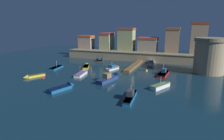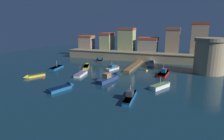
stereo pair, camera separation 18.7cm
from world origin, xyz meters
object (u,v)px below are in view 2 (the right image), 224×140
at_px(moored_boat_12, 64,87).
at_px(quay_lamp_0, 109,44).
at_px(mooring_buoy_0, 146,71).
at_px(moored_boat_8, 151,62).
at_px(moored_boat_0, 100,59).
at_px(moored_boat_1, 131,95).
at_px(quay_lamp_1, 157,45).
at_px(moored_boat_3, 163,85).
at_px(moored_boat_5, 59,67).
at_px(moored_boat_11, 87,66).
at_px(moored_boat_4, 110,78).
at_px(fortress_tower, 210,56).
at_px(moored_boat_7, 82,73).
at_px(moored_boat_9, 33,76).
at_px(moored_boat_2, 114,68).
at_px(mooring_buoy_1, 43,79).
at_px(moored_boat_6, 164,72).

bearing_deg(moored_boat_12, quay_lamp_0, 24.85).
bearing_deg(mooring_buoy_0, moored_boat_8, 92.99).
height_order(moored_boat_0, moored_boat_1, moored_boat_1).
bearing_deg(quay_lamp_1, moored_boat_0, -168.06).
distance_m(moored_boat_3, moored_boat_5, 29.21).
relative_size(quay_lamp_1, moored_boat_11, 0.60).
bearing_deg(moored_boat_4, fortress_tower, -41.71).
relative_size(moored_boat_1, moored_boat_3, 1.31).
relative_size(quay_lamp_1, moored_boat_3, 0.65).
height_order(quay_lamp_1, moored_boat_7, quay_lamp_1).
height_order(moored_boat_11, mooring_buoy_0, moored_boat_11).
bearing_deg(fortress_tower, moored_boat_11, -172.10).
distance_m(moored_boat_1, moored_boat_12, 12.41).
relative_size(moored_boat_8, moored_boat_12, 1.16).
distance_m(fortress_tower, moored_boat_12, 34.01).
relative_size(moored_boat_0, moored_boat_4, 0.89).
relative_size(moored_boat_4, moored_boat_11, 1.23).
height_order(fortress_tower, moored_boat_12, fortress_tower).
bearing_deg(fortress_tower, moored_boat_12, -138.49).
xyz_separation_m(moored_boat_8, moored_boat_9, (-21.76, -24.81, -0.20)).
relative_size(moored_boat_4, moored_boat_5, 1.14).
bearing_deg(moored_boat_9, mooring_buoy_0, 148.62).
distance_m(quay_lamp_0, moored_boat_5, 19.75).
bearing_deg(moored_boat_2, moored_boat_3, -110.40).
height_order(quay_lamp_1, mooring_buoy_1, quay_lamp_1).
relative_size(moored_boat_3, moored_boat_12, 0.99).
xyz_separation_m(moored_boat_0, moored_boat_1, (18.25, -28.67, 0.13)).
distance_m(moored_boat_2, moored_boat_9, 19.66).
height_order(moored_boat_1, moored_boat_5, moored_boat_1).
height_order(moored_boat_9, moored_boat_11, moored_boat_11).
relative_size(quay_lamp_0, moored_boat_1, 0.43).
distance_m(quay_lamp_0, moored_boat_4, 26.52).
height_order(moored_boat_1, moored_boat_3, moored_boat_1).
relative_size(moored_boat_1, moored_boat_12, 1.29).
distance_m(moored_boat_0, mooring_buoy_1, 24.45).
bearing_deg(moored_boat_11, fortress_tower, -105.06).
bearing_deg(quay_lamp_0, fortress_tower, -18.68).
bearing_deg(quay_lamp_0, moored_boat_8, -11.94).
bearing_deg(moored_boat_8, moored_boat_7, 140.03).
height_order(moored_boat_2, moored_boat_6, moored_boat_6).
height_order(moored_boat_2, moored_boat_9, moored_boat_2).
relative_size(fortress_tower, moored_boat_7, 1.33).
relative_size(moored_boat_0, moored_boat_6, 0.90).
bearing_deg(mooring_buoy_1, quay_lamp_0, 81.64).
xyz_separation_m(moored_boat_0, moored_boat_9, (-5.33, -24.27, -0.09)).
xyz_separation_m(moored_boat_2, moored_boat_3, (13.59, -10.83, -0.01)).
bearing_deg(moored_boat_5, moored_boat_9, 176.20).
height_order(moored_boat_2, moored_boat_3, moored_boat_2).
xyz_separation_m(moored_boat_1, mooring_buoy_0, (-1.29, 19.17, -0.49)).
distance_m(quay_lamp_1, moored_boat_11, 22.42).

